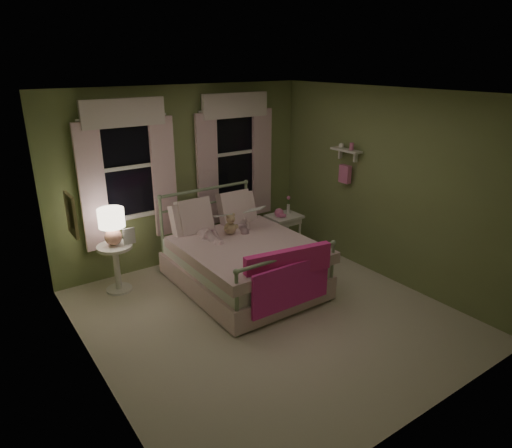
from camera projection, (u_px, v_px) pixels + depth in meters
room_shell at (269, 214)px, 5.09m from camera, size 4.20×4.20×4.20m
bed at (241, 260)px, 6.14m from camera, size 1.58×2.04×1.18m
pink_throw at (290, 272)px, 5.27m from camera, size 1.10×0.27×0.71m
child_left at (206, 213)px, 6.11m from camera, size 0.32×0.22×0.84m
child_right at (241, 212)px, 6.44m from camera, size 0.38×0.35×0.63m
book_left at (216, 220)px, 5.92m from camera, size 0.22×0.16×0.26m
book_right at (251, 215)px, 6.24m from camera, size 0.23×0.18×0.26m
teddy_bear at (230, 226)px, 6.20m from camera, size 0.23×0.18×0.30m
nightstand_left at (116, 262)px, 6.00m from camera, size 0.46×0.46×0.65m
table_lamp at (112, 223)px, 5.81m from camera, size 0.33×0.33×0.49m
book_nightstand at (124, 245)px, 5.91m from camera, size 0.17×0.23×0.02m
nightstand_right at (284, 221)px, 7.08m from camera, size 0.50×0.40×0.64m
pink_toy at (279, 213)px, 6.97m from camera, size 0.14×0.19×0.14m
bud_vase at (288, 205)px, 7.11m from camera, size 0.06×0.06×0.28m
window_left at (128, 163)px, 6.09m from camera, size 1.34×0.13×1.96m
window_right at (235, 149)px, 7.00m from camera, size 1.34×0.13×1.96m
wall_shelf at (346, 162)px, 6.58m from camera, size 0.15×0.50×0.60m
framed_picture at (71, 215)px, 4.44m from camera, size 0.03×0.32×0.42m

